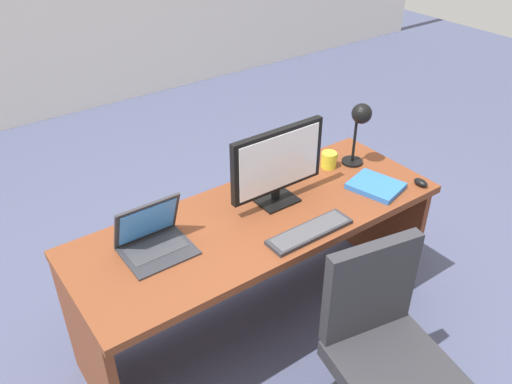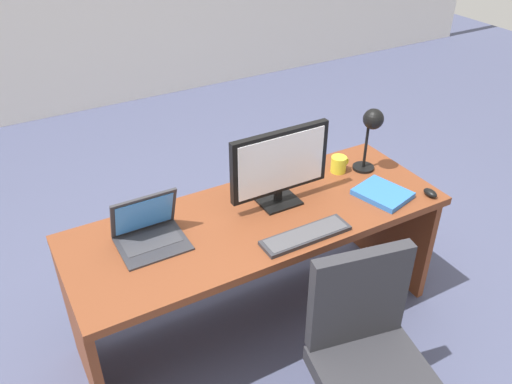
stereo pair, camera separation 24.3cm
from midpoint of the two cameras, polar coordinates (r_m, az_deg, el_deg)
ground at (r=4.10m, az=-13.81°, el=-0.86°), size 12.00×12.00×0.00m
desk at (r=2.72m, az=-2.71°, el=-5.50°), size 1.89×0.69×0.72m
monitor at (r=2.56m, az=-0.36°, el=3.08°), size 0.53×0.16×0.40m
laptop at (r=2.41m, az=-14.07°, el=-4.52°), size 0.30×0.26×0.24m
keyboard at (r=2.45m, az=3.03°, el=-4.41°), size 0.44×0.12×0.02m
mouse at (r=2.89m, az=15.11°, el=0.93°), size 0.05×0.08×0.04m
desk_lamp at (r=2.90m, az=8.83°, el=7.48°), size 0.12×0.14×0.37m
book at (r=2.82m, az=10.44°, el=0.58°), size 0.27×0.30×0.03m
coffee_mug at (r=2.96m, az=5.59°, el=3.42°), size 0.11×0.09×0.09m
office_chair at (r=2.44m, az=10.64°, el=-17.83°), size 0.56×0.57×0.90m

